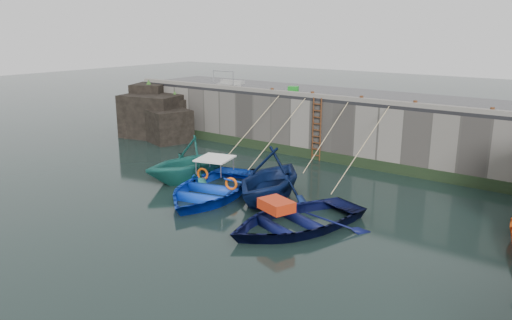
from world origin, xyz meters
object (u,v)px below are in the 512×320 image
Objects in this scene: ladder at (317,130)px; bollard_b at (312,94)px; boat_near_blue at (210,196)px; bollard_c at (361,99)px; fish_crate at (293,89)px; bollard_a at (272,91)px; bollard_e at (492,111)px; bollard_d at (415,104)px; boat_near_blacktrim at (269,200)px; boat_near_white at (190,180)px; boat_near_navy at (295,227)px.

bollard_b is at bearing 146.14° from ladder.
boat_near_blue is 8.88m from bollard_c.
ladder is 3.29m from fish_crate.
bollard_a and bollard_c have the same top height.
bollard_e is at bearing 0.00° from bollard_b.
bollard_c is (2.20, 0.34, 1.71)m from ladder.
bollard_d is at bearing 0.00° from bollard_b.
fish_crate is at bearing 171.04° from bollard_d.
bollard_b is (2.50, 0.00, 0.00)m from bollard_a.
bollard_d is (2.60, 0.00, 0.00)m from bollard_c.
bollard_c is (2.77, 7.77, 3.30)m from boat_near_blue.
bollard_a is 11.00m from bollard_e.
bollard_e is (11.00, 0.00, 0.00)m from bollard_a.
bollard_d reaches higher than boat_near_blacktrim.
boat_near_blue is 19.99× the size of bollard_e.
boat_near_white is 2.46m from boat_near_blue.
bollard_c reaches higher than ladder.
boat_near_blacktrim is at bearing 12.47° from boat_near_white.
bollard_a is 5.20m from bollard_c.
boat_near_white is 8.49m from fish_crate.
bollard_c is at bearing 55.20° from boat_near_blue.
boat_near_blue is 10.14× the size of fish_crate.
boat_near_white is 13.09m from bollard_e.
bollard_d is at bearing 180.00° from bollard_e.
boat_near_blacktrim is 7.80m from bollard_b.
bollard_a is at bearing 180.00° from bollard_b.
fish_crate is 1.97× the size of bollard_e.
bollard_c is at bearing 120.91° from boat_near_navy.
bollard_d is (5.37, 7.77, 3.30)m from boat_near_blue.
boat_near_white is at bearing -108.76° from bollard_b.
fish_crate is (-1.82, 8.90, 3.32)m from boat_near_blue.
bollard_d reaches higher than boat_near_blue.
bollard_b is at bearing 96.54° from boat_near_blacktrim.
bollard_d is (4.80, 0.34, 1.71)m from ladder.
boat_near_navy is (4.51, -0.70, 0.00)m from boat_near_blue.
boat_near_white is 7.81× the size of fish_crate.
bollard_a is (-0.23, 6.67, 3.30)m from boat_near_white.
ladder is at bearing -53.20° from fish_crate.
bollard_b is at bearing 84.50° from boat_near_white.
boat_near_navy is at bearing -1.71° from boat_near_white.
boat_near_white reaches higher than boat_near_navy.
bollard_e reaches higher than boat_near_blue.
bollard_a is at bearing 113.49° from boat_near_blacktrim.
ladder is at bearing 70.44° from boat_near_blue.
boat_near_blacktrim is 8.27× the size of fish_crate.
boat_near_white is 4.40m from boat_near_blacktrim.
bollard_a is 1.00× the size of bollard_d.
boat_near_white is at bearing -126.66° from bollard_c.
boat_near_blacktrim is at bearing -84.51° from fish_crate.
boat_near_blacktrim reaches higher than boat_near_navy.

